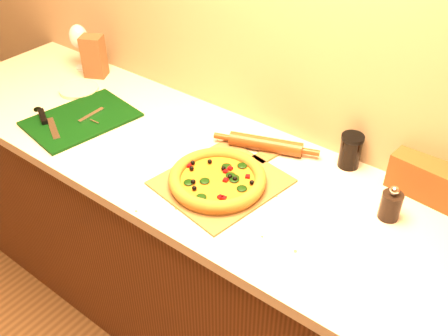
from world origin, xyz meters
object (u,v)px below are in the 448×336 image
pizza (217,179)px  cutting_board (80,119)px  pizza_peel (225,180)px  wine_glass (79,38)px  pepper_grinder (391,205)px  side_plate (79,90)px  rolling_pin (266,144)px  dark_jar (350,151)px

pizza → cutting_board: bearing=-179.4°
pizza_peel → wine_glass: 1.06m
pizza_peel → pizza: bearing=-84.6°
pepper_grinder → wine_glass: (-1.51, 0.11, 0.10)m
pizza_peel → side_plate: side_plate is taller
wine_glass → side_plate: wine_glass is taller
pizza_peel → side_plate: 0.86m
pizza → side_plate: size_ratio=1.92×
pizza_peel → pepper_grinder: pepper_grinder is taller
pizza_peel → rolling_pin: rolling_pin is taller
pizza_peel → rolling_pin: 0.23m
rolling_pin → dark_jar: (0.27, 0.10, 0.04)m
cutting_board → dark_jar: size_ratio=3.59×
pizza_peel → rolling_pin: size_ratio=1.44×
cutting_board → dark_jar: 1.02m
pizza → rolling_pin: bearing=87.2°
pizza → cutting_board: pizza is taller
wine_glass → pizza: bearing=-16.7°
pizza → dark_jar: dark_jar is taller
pizza_peel → wine_glass: wine_glass is taller
rolling_pin → dark_jar: dark_jar is taller
side_plate → pizza: bearing=-9.6°
pizza → wine_glass: bearing=163.3°
pizza → side_plate: bearing=170.4°
cutting_board → wine_glass: (-0.35, 0.31, 0.14)m
cutting_board → pepper_grinder: 1.18m
side_plate → cutting_board: bearing=-39.0°
pepper_grinder → cutting_board: bearing=-170.2°
rolling_pin → wine_glass: bearing=177.5°
pizza_peel → pizza: 0.04m
pizza_peel → side_plate: bearing=-177.9°
pepper_grinder → side_plate: 1.35m
pepper_grinder → pizza: bearing=-158.7°
pepper_grinder → side_plate: size_ratio=0.72×
pizza_peel → cutting_board: (-0.67, -0.04, 0.00)m
cutting_board → side_plate: bearing=150.6°
dark_jar → side_plate: (-1.14, -0.21, -0.05)m
cutting_board → rolling_pin: bearing=31.1°
pepper_grinder → rolling_pin: bearing=172.1°
pepper_grinder → wine_glass: 1.52m
dark_jar → pizza_peel: bearing=-131.4°
cutting_board → dark_jar: bearing=30.5°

